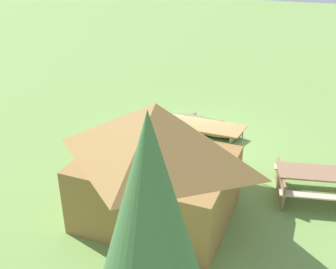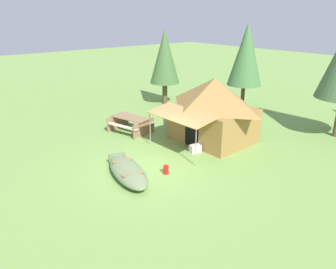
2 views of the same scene
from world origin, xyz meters
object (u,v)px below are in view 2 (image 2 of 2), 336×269
Objects in this scene: canvas_cabin_tent at (213,109)px; picnic_table at (131,122)px; beached_rowboat at (128,171)px; pine_tree_side at (246,54)px; cooler_box at (195,149)px; pine_tree_far_center at (165,57)px; fuel_can at (166,170)px.

canvas_cabin_tent is 4.11m from picnic_table.
canvas_cabin_tent is (-0.56, 4.95, 1.24)m from beached_rowboat.
beached_rowboat is 0.60× the size of pine_tree_side.
cooler_box is 8.05m from pine_tree_side.
pine_tree_side is at bearing 106.28° from beached_rowboat.
beached_rowboat is at bearing -73.72° from pine_tree_side.
cooler_box is at bearing -71.45° from canvas_cabin_tent.
canvas_cabin_tent is 0.90× the size of pine_tree_far_center.
fuel_can reaches higher than cooler_box.
beached_rowboat is 5.13m from canvas_cabin_tent.
cooler_box is 1.43× the size of fuel_can.
picnic_table is 0.44× the size of pine_tree_side.
canvas_cabin_tent is at bearing 108.55° from cooler_box.
pine_tree_far_center is at bearing 140.88° from fuel_can.
picnic_table is at bearing -57.06° from pine_tree_far_center.
pine_tree_side reaches higher than fuel_can.
canvas_cabin_tent reaches higher than beached_rowboat.
beached_rowboat is at bearing -89.58° from cooler_box.
canvas_cabin_tent reaches higher than picnic_table.
canvas_cabin_tent is 4.17m from fuel_can.
picnic_table is 8.03m from pine_tree_side.
canvas_cabin_tent is 6.86m from pine_tree_far_center.
pine_tree_side is (-2.42, 5.25, 1.74)m from canvas_cabin_tent.
picnic_table is at bearing 145.01° from beached_rowboat.
picnic_table is (-3.86, 2.70, 0.24)m from beached_rowboat.
beached_rowboat is 6.46× the size of cooler_box.
picnic_table is 4.72× the size of cooler_box.
pine_tree_side is (-2.95, 6.84, 3.05)m from cooler_box.
picnic_table is 6.01m from pine_tree_far_center.
beached_rowboat is 4.72m from picnic_table.
pine_tree_far_center reaches higher than fuel_can.
fuel_can is at bearing 60.09° from beached_rowboat.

